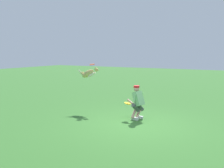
% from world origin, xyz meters
% --- Properties ---
extents(ground_plane, '(60.00, 60.00, 0.00)m').
position_xyz_m(ground_plane, '(0.00, 0.00, 0.00)').
color(ground_plane, '#356D2C').
extents(person, '(0.67, 0.66, 1.29)m').
position_xyz_m(person, '(0.26, -0.65, 0.70)').
color(person, silver).
rests_on(person, ground_plane).
extents(dog, '(1.01, 0.37, 0.55)m').
position_xyz_m(dog, '(2.75, -1.05, 1.63)').
color(dog, tan).
extents(frisbee_flying, '(0.32, 0.31, 0.07)m').
position_xyz_m(frisbee_flying, '(2.60, -1.08, 2.02)').
color(frisbee_flying, '#E54816').
extents(frisbee_held, '(0.32, 0.33, 0.10)m').
position_xyz_m(frisbee_held, '(0.62, -0.51, 0.61)').
color(frisbee_held, yellow).
rests_on(frisbee_held, person).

